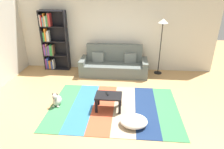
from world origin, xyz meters
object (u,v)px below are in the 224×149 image
object	(u,v)px
standing_lamp	(162,28)
pouf	(134,121)
coffee_table	(109,98)
dog	(57,100)
tv_remote	(107,94)
couch	(114,65)
bookshelf	(52,41)

from	to	relation	value
standing_lamp	pouf	bearing A→B (deg)	-106.67
coffee_table	standing_lamp	size ratio (longest dim) A/B	0.35
dog	tv_remote	bearing A→B (deg)	-0.22
pouf	tv_remote	world-z (taller)	tv_remote
couch	coffee_table	size ratio (longest dim) A/B	3.49
coffee_table	pouf	xyz separation A→B (m)	(0.62, -0.58, -0.21)
bookshelf	standing_lamp	xyz separation A→B (m)	(3.75, -0.09, 0.53)
pouf	tv_remote	distance (m)	0.96
bookshelf	coffee_table	xyz separation A→B (m)	(2.26, -2.44, -0.72)
coffee_table	pouf	distance (m)	0.87
dog	coffee_table	bearing A→B (deg)	-2.20
pouf	standing_lamp	xyz separation A→B (m)	(0.88, 2.93, 1.45)
standing_lamp	coffee_table	bearing A→B (deg)	-122.49
tv_remote	standing_lamp	bearing A→B (deg)	35.47
bookshelf	standing_lamp	bearing A→B (deg)	-1.42
standing_lamp	tv_remote	xyz separation A→B (m)	(-1.54, -2.30, -1.15)
coffee_table	standing_lamp	xyz separation A→B (m)	(1.50, 2.35, 1.24)
coffee_table	tv_remote	world-z (taller)	tv_remote
coffee_table	dog	world-z (taller)	coffee_table
standing_lamp	dog	bearing A→B (deg)	-141.05
coffee_table	standing_lamp	world-z (taller)	standing_lamp
couch	bookshelf	bearing A→B (deg)	172.73
pouf	dog	bearing A→B (deg)	162.15
bookshelf	coffee_table	world-z (taller)	bookshelf
pouf	standing_lamp	world-z (taller)	standing_lamp
pouf	tv_remote	bearing A→B (deg)	136.42
bookshelf	dog	bearing A→B (deg)	-69.19
bookshelf	tv_remote	size ratio (longest dim) A/B	13.86
bookshelf	tv_remote	xyz separation A→B (m)	(2.21, -2.40, -0.62)
couch	dog	distance (m)	2.48
couch	pouf	size ratio (longest dim) A/B	3.70
tv_remote	coffee_table	bearing A→B (deg)	-69.30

